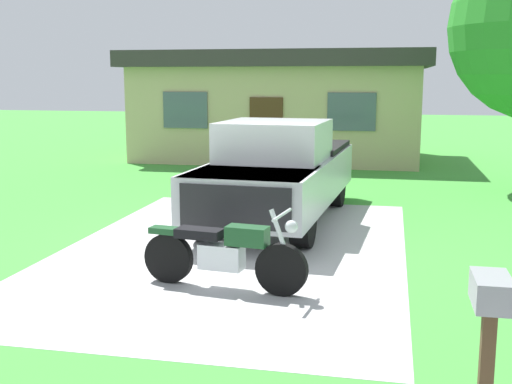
# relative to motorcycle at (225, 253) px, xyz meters

# --- Properties ---
(ground_plane) EXTENTS (80.00, 80.00, 0.00)m
(ground_plane) POSITION_rel_motorcycle_xyz_m (-0.34, 1.85, -0.47)
(ground_plane) COLOR green
(driveway_pad) EXTENTS (5.27, 8.09, 0.01)m
(driveway_pad) POSITION_rel_motorcycle_xyz_m (-0.34, 1.85, -0.47)
(driveway_pad) COLOR #B4B4B4
(driveway_pad) RESTS_ON ground
(motorcycle) EXTENTS (2.21, 0.70, 1.09)m
(motorcycle) POSITION_rel_motorcycle_xyz_m (0.00, 0.00, 0.00)
(motorcycle) COLOR black
(motorcycle) RESTS_ON ground
(pickup_truck) EXTENTS (2.34, 5.73, 1.90)m
(pickup_truck) POSITION_rel_motorcycle_xyz_m (-0.01, 4.14, 0.48)
(pickup_truck) COLOR black
(pickup_truck) RESTS_ON ground
(mailbox) EXTENTS (0.26, 0.48, 1.26)m
(mailbox) POSITION_rel_motorcycle_xyz_m (2.76, -2.97, 0.51)
(mailbox) COLOR #4C3823
(mailbox) RESTS_ON ground
(neighbor_house) EXTENTS (9.60, 5.60, 3.50)m
(neighbor_house) POSITION_rel_motorcycle_xyz_m (-1.66, 13.79, 1.32)
(neighbor_house) COLOR tan
(neighbor_house) RESTS_ON ground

